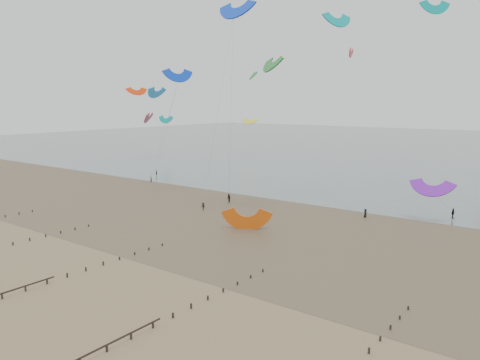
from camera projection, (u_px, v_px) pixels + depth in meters
name	position (u px, v px, depth m)	size (l,w,h in m)	color
ground	(75.00, 262.00, 62.13)	(500.00, 500.00, 0.00)	brown
sea_and_shore	(217.00, 211.00, 91.66)	(500.00, 665.00, 0.03)	#475654
kitesurfer_lead	(151.00, 179.00, 123.64)	(0.58, 0.38, 1.58)	black
kitesurfers	(368.00, 210.00, 88.38)	(102.05, 28.99, 1.89)	black
grounded_kite	(247.00, 229.00, 78.38)	(7.14, 3.74, 5.44)	#DB540D
kites_airborne	(348.00, 99.00, 125.66)	(242.25, 125.61, 42.36)	#187D26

